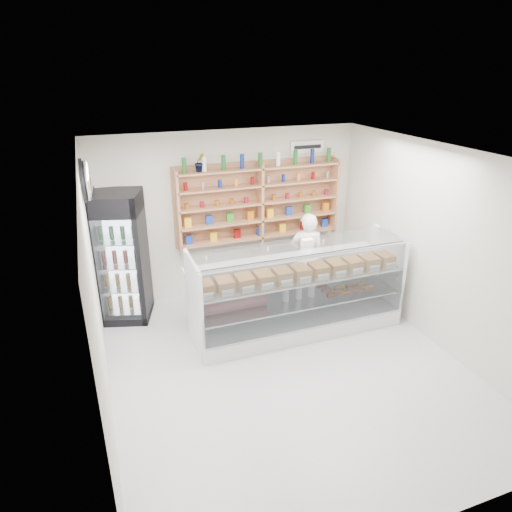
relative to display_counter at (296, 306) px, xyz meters
name	(u,v)px	position (x,y,z in m)	size (l,w,h in m)	color
room	(290,272)	(-0.53, -0.87, 1.03)	(5.00, 5.00, 5.00)	silver
display_counter	(296,306)	(0.00, 0.00, 0.00)	(3.15, 0.94, 1.37)	white
shop_worker	(307,257)	(0.56, 0.83, 0.39)	(0.56, 0.37, 1.53)	white
drinks_cooler	(121,257)	(-2.37, 1.27, 0.65)	(0.91, 0.89, 2.04)	black
wall_shelving	(260,203)	(-0.03, 1.47, 1.22)	(2.84, 0.28, 1.33)	tan
potted_plant	(200,162)	(-1.03, 1.47, 1.97)	(0.16, 0.13, 0.30)	#1E6626
security_mirror	(87,180)	(-2.70, 0.33, 2.08)	(0.15, 0.50, 0.50)	silver
wall_sign	(307,147)	(0.87, 1.60, 2.08)	(0.62, 0.03, 0.20)	white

